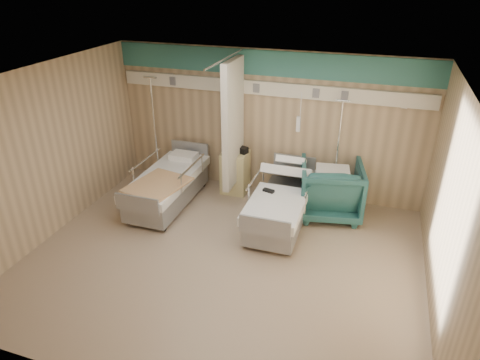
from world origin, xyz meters
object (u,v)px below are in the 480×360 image
at_px(bed_left, 168,189).
at_px(iv_stand_left, 158,162).
at_px(bed_right, 280,208).
at_px(bedside_cabinet, 235,172).
at_px(visitor_armchair, 331,189).
at_px(iv_stand_right, 334,185).

height_order(bed_left, iv_stand_left, iv_stand_left).
xyz_separation_m(bed_right, iv_stand_left, (-2.81, 0.78, 0.14)).
bearing_deg(bedside_cabinet, visitor_armchair, -8.86).
bearing_deg(bed_left, iv_stand_right, 17.34).
distance_m(visitor_armchair, iv_stand_right, 0.34).
xyz_separation_m(bed_left, iv_stand_right, (2.99, 0.93, 0.11)).
distance_m(bed_right, visitor_armchair, 1.00).
xyz_separation_m(bed_left, visitor_armchair, (2.97, 0.60, 0.19)).
bearing_deg(visitor_armchair, iv_stand_right, -104.71).
distance_m(bedside_cabinet, visitor_armchair, 1.95).
distance_m(bed_right, iv_stand_left, 2.92).
bearing_deg(bedside_cabinet, bed_right, -38.05).
distance_m(bed_right, bed_left, 2.20).
relative_size(bed_right, bedside_cabinet, 2.54).
distance_m(bed_left, bedside_cabinet, 1.39).
height_order(bed_right, iv_stand_left, iv_stand_left).
height_order(bed_right, visitor_armchair, visitor_armchair).
bearing_deg(bed_right, bed_left, 180.00).
bearing_deg(iv_stand_left, bed_right, -15.51).
relative_size(bedside_cabinet, visitor_armchair, 0.77).
bearing_deg(bed_right, visitor_armchair, 37.78).
distance_m(bed_left, visitor_armchair, 3.04).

